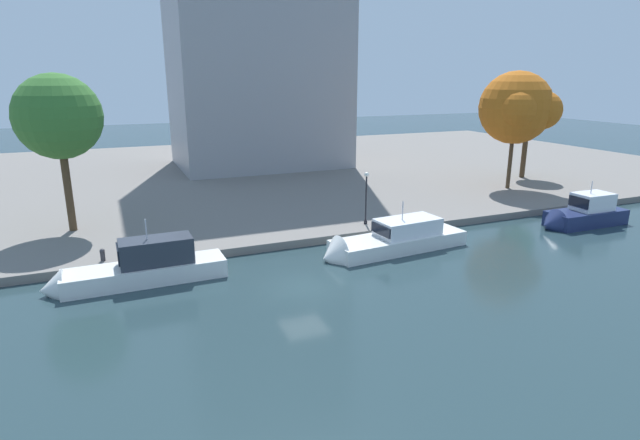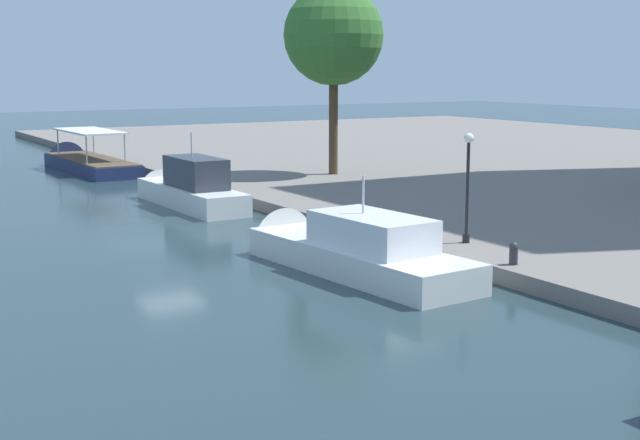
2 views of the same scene
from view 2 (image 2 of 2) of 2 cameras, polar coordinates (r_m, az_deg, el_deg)
ground_plane at (r=35.64m, az=-9.65°, el=-1.42°), size 220.00×220.00×0.00m
tour_boat_0 at (r=62.14m, az=-14.85°, el=3.44°), size 12.87×3.41×3.97m
motor_yacht_1 at (r=44.87m, az=-8.56°, el=1.86°), size 9.95×2.45×4.47m
motor_yacht_2 at (r=30.35m, az=1.72°, el=-2.19°), size 10.79×3.64×4.41m
mooring_bollard_0 at (r=47.66m, az=-5.92°, el=2.66°), size 0.31×0.31×0.77m
mooring_bollard_1 at (r=29.25m, az=12.38°, el=-2.06°), size 0.31×0.31×0.75m
lamp_post at (r=32.27m, az=9.50°, el=2.52°), size 0.35×0.35×3.99m
tree_1 at (r=52.82m, az=1.00°, el=11.68°), size 5.86×5.86×11.10m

